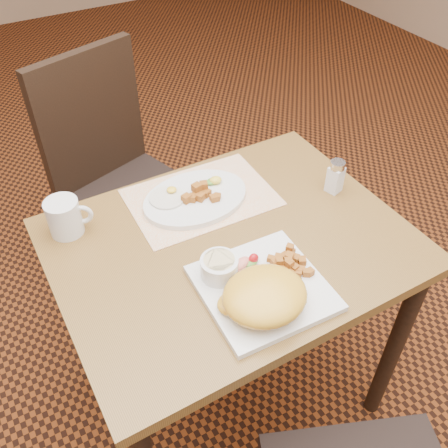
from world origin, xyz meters
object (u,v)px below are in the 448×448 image
salt_shaker (336,176)px  coffee_mug (65,217)px  plate_square (263,288)px  chair_far (117,172)px  plate_oval (195,198)px  table (231,269)px

salt_shaker → coffee_mug: size_ratio=0.87×
plate_square → coffee_mug: size_ratio=2.43×
plate_square → chair_far: bearing=93.4°
coffee_mug → salt_shaker: bearing=-16.4°
coffee_mug → plate_oval: bearing=-9.2°
plate_square → salt_shaker: 0.44m
plate_square → salt_shaker: size_ratio=2.80×
table → plate_square: plate_square is taller
table → salt_shaker: salt_shaker is taller
table → plate_oval: size_ratio=2.96×
table → coffee_mug: (-0.35, 0.24, 0.16)m
table → plate_square: size_ratio=3.21×
salt_shaker → chair_far: bearing=122.5°
table → plate_oval: bearing=92.5°
plate_square → plate_oval: plate_oval is taller
coffee_mug → plate_square: bearing=-51.8°
salt_shaker → coffee_mug: salt_shaker is taller
plate_oval → plate_square: bearing=-92.1°
chair_far → coffee_mug: size_ratio=8.43×
table → salt_shaker: bearing=5.2°
table → chair_far: size_ratio=0.93×
plate_square → salt_shaker: salt_shaker is taller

